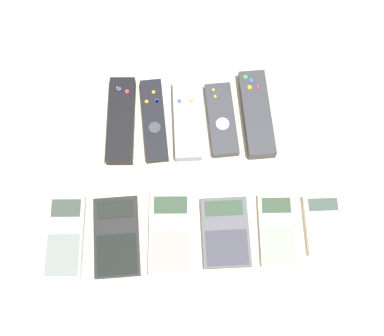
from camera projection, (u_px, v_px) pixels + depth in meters
ground_plane at (192, 178)px, 1.02m from camera, size 3.00×3.00×0.00m
remote_0 at (121, 120)px, 1.05m from camera, size 0.06×0.18×0.03m
remote_1 at (154, 120)px, 1.05m from camera, size 0.05×0.18×0.02m
remote_2 at (187, 120)px, 1.05m from camera, size 0.05×0.16×0.02m
remote_3 at (221, 120)px, 1.05m from camera, size 0.06×0.16×0.02m
remote_4 at (257, 114)px, 1.05m from camera, size 0.06×0.18×0.03m
calculator_0 at (65, 237)px, 0.97m from camera, size 0.07×0.15×0.02m
calculator_1 at (117, 236)px, 0.98m from camera, size 0.09×0.15×0.01m
calculator_2 at (170, 233)px, 0.98m from camera, size 0.08×0.15×0.02m
calculator_3 at (226, 232)px, 0.98m from camera, size 0.09×0.13×0.01m
calculator_4 at (277, 230)px, 0.98m from camera, size 0.07×0.14×0.01m
calculator_5 at (324, 225)px, 0.98m from camera, size 0.07×0.11×0.02m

